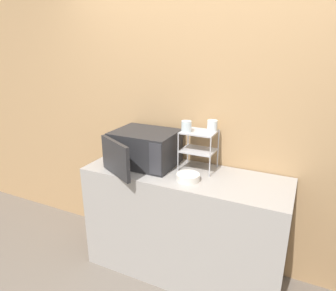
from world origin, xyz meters
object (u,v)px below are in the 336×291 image
glass_front_left (186,126)px  bowl (188,177)px  microwave (144,148)px  dish_rack (199,142)px  glass_back_right (212,126)px

glass_front_left → bowl: glass_front_left is taller
microwave → bowl: bearing=-16.8°
microwave → dish_rack: size_ratio=1.95×
microwave → glass_front_left: glass_front_left is taller
glass_front_left → glass_back_right: bearing=32.0°
glass_front_left → bowl: (0.10, -0.19, -0.34)m
microwave → glass_front_left: (0.36, 0.05, 0.22)m
glass_front_left → glass_back_right: size_ratio=1.00×
dish_rack → bowl: 0.32m
dish_rack → glass_back_right: size_ratio=3.68×
bowl → glass_front_left: bearing=117.4°
glass_back_right → bowl: bearing=-104.8°
glass_front_left → bowl: bearing=-62.6°
dish_rack → glass_back_right: (0.09, 0.06, 0.13)m
glass_front_left → dish_rack: bearing=32.3°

